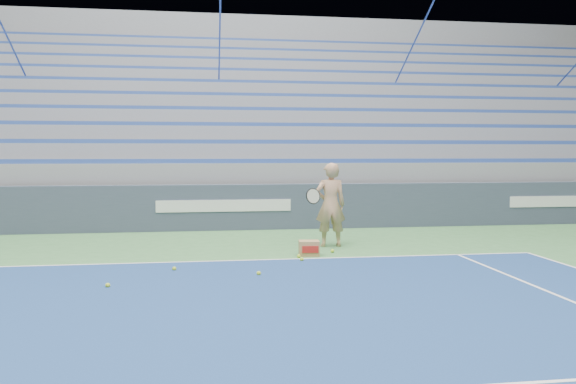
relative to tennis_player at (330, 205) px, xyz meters
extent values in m
cube|color=white|center=(-2.02, -1.28, -0.82)|extent=(10.97, 0.05, 0.00)
cube|color=#394256|center=(-2.02, 2.72, -0.28)|extent=(30.00, 0.30, 1.10)
cube|color=white|center=(-2.02, 2.56, -0.23)|extent=(3.20, 0.02, 0.28)
cube|color=white|center=(6.98, 2.56, -0.23)|extent=(3.40, 0.02, 0.28)
cube|color=gray|center=(-2.02, 7.27, -0.28)|extent=(30.00, 8.50, 1.10)
cube|color=gray|center=(-2.02, 7.27, 0.52)|extent=(30.00, 8.50, 0.50)
cube|color=#2B499B|center=(-2.02, 3.39, 0.82)|extent=(29.60, 0.42, 0.11)
cube|color=gray|center=(-2.02, 7.69, 1.02)|extent=(30.00, 7.65, 0.50)
cube|color=#2B499B|center=(-2.02, 4.24, 1.32)|extent=(29.60, 0.42, 0.11)
cube|color=gray|center=(-2.02, 8.12, 1.52)|extent=(30.00, 6.80, 0.50)
cube|color=#2B499B|center=(-2.02, 5.09, 1.82)|extent=(29.60, 0.42, 0.11)
cube|color=gray|center=(-2.02, 8.54, 2.02)|extent=(30.00, 5.95, 0.50)
cube|color=#2B499B|center=(-2.02, 5.94, 2.32)|extent=(29.60, 0.42, 0.11)
cube|color=gray|center=(-2.02, 8.97, 2.52)|extent=(30.00, 5.10, 0.50)
cube|color=#2B499B|center=(-2.02, 6.79, 2.82)|extent=(29.60, 0.42, 0.11)
cube|color=gray|center=(-2.02, 9.39, 3.02)|extent=(30.00, 4.25, 0.50)
cube|color=#2B499B|center=(-2.02, 7.64, 3.32)|extent=(29.60, 0.42, 0.11)
cube|color=gray|center=(-2.02, 9.82, 3.52)|extent=(30.00, 3.40, 0.50)
cube|color=#2B499B|center=(-2.02, 8.49, 3.82)|extent=(29.60, 0.42, 0.11)
cube|color=gray|center=(-2.02, 10.24, 4.02)|extent=(30.00, 2.55, 0.50)
cube|color=#2B499B|center=(-2.02, 9.34, 4.32)|extent=(29.60, 0.42, 0.11)
cube|color=gray|center=(-2.02, 10.67, 4.52)|extent=(30.00, 1.70, 0.50)
cube|color=#2B499B|center=(-2.02, 10.19, 4.82)|extent=(29.60, 0.42, 0.11)
cube|color=gray|center=(-2.02, 11.09, 5.02)|extent=(30.00, 0.85, 0.50)
cube|color=#2B499B|center=(-2.02, 11.04, 5.32)|extent=(29.60, 0.42, 0.11)
cube|color=gray|center=(-2.02, 11.82, 2.82)|extent=(31.00, 0.40, 7.30)
cylinder|color=#2F4CA5|center=(-8.02, 7.27, 3.77)|extent=(0.05, 8.53, 5.04)
cylinder|color=#2F4CA5|center=(-2.02, 7.27, 3.77)|extent=(0.05, 8.53, 5.04)
cylinder|color=#2F4CA5|center=(3.98, 7.27, 3.77)|extent=(0.05, 8.53, 5.04)
cylinder|color=#2F4CA5|center=(9.98, 7.27, 3.77)|extent=(0.05, 8.53, 5.04)
imported|color=tan|center=(0.00, 0.01, 0.00)|extent=(0.62, 0.41, 1.66)
cylinder|color=black|center=(-0.35, -0.24, 0.12)|extent=(0.12, 0.27, 0.08)
cylinder|color=beige|center=(-0.45, -0.52, 0.22)|extent=(0.29, 0.16, 0.28)
torus|color=black|center=(-0.45, -0.52, 0.22)|extent=(0.31, 0.18, 0.30)
cube|color=#A17D4E|center=(-0.60, -0.94, -0.70)|extent=(0.39, 0.31, 0.27)
cube|color=#B21E19|center=(-0.60, -1.08, -0.70)|extent=(0.29, 0.04, 0.12)
sphere|color=#C2DB2C|center=(-1.64, -2.46, -0.80)|extent=(0.07, 0.07, 0.07)
sphere|color=#C2DB2C|center=(-0.11, -0.71, -0.80)|extent=(0.07, 0.07, 0.07)
sphere|color=#C2DB2C|center=(-3.78, -2.94, -0.80)|extent=(0.07, 0.07, 0.07)
sphere|color=#C2DB2C|center=(-2.93, -1.93, -0.80)|extent=(0.07, 0.07, 0.07)
sphere|color=#C2DB2C|center=(-0.82, -1.15, -0.80)|extent=(0.07, 0.07, 0.07)
sphere|color=#C2DB2C|center=(-0.81, -1.45, -0.80)|extent=(0.07, 0.07, 0.07)
camera|label=1|loc=(-2.37, -10.84, 1.03)|focal=35.00mm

